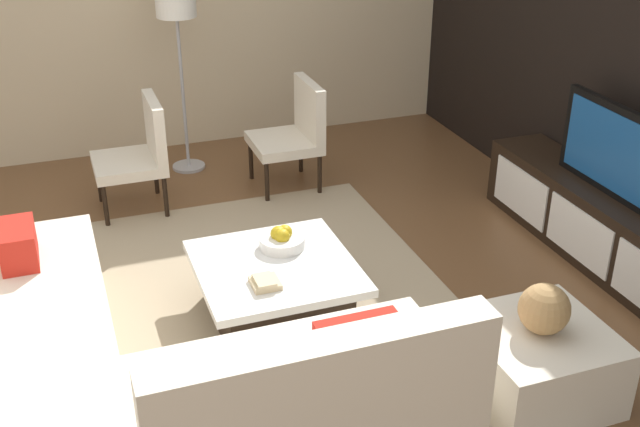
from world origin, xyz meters
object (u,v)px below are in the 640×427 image
Objects in this scene: decorative_ball at (544,309)px; floor_lamp at (176,9)px; accent_chair_far at (295,129)px; book_stack at (265,282)px; sectional_couch at (123,374)px; accent_chair_near at (140,149)px; ottoman at (536,362)px; television at (620,154)px; fruit_bowl at (282,240)px; media_console at (606,229)px; coffee_table at (276,290)px.

floor_lamp is at bearing -162.79° from decorative_ball.
floor_lamp is 1.88× the size of accent_chair_far.
decorative_ball is 1.51m from book_stack.
accent_chair_near reaches higher than sectional_couch.
ottoman is at bearing 76.03° from sectional_couch.
television is at bearing 99.10° from sectional_couch.
accent_chair_far is 2.21m from book_stack.
television is 4.02× the size of fruit_bowl.
floor_lamp is 1.34m from accent_chair_far.
floor_lamp is at bearing -137.68° from media_console.
book_stack is at bearing -29.87° from coffee_table.
ottoman is at bearing 8.04° from accent_chair_far.
television is at bearing 130.00° from decorative_ball.
sectional_couch is 2.11m from decorative_ball.
sectional_couch is 3.49× the size of ottoman.
ottoman is (2.94, 1.58, -0.29)m from accent_chair_near.
media_console is 3.41m from accent_chair_near.
ottoman is at bearing -50.00° from television.
book_stack is at bearing -87.29° from media_console.
television is 2.25m from fruit_bowl.
accent_chair_far is at bearing 50.18° from floor_lamp.
accent_chair_near is at bearing -151.73° from ottoman.
accent_chair_near is at bearing -35.30° from floor_lamp.
media_console is 1.41× the size of floor_lamp.
decorative_ball is (2.96, 0.34, 0.04)m from accent_chair_far.
ottoman is at bearing 33.88° from accent_chair_near.
floor_lamp is (-2.47, -0.05, 1.17)m from coffee_table.
sectional_couch is 14.25× the size of book_stack.
media_console is at bearing 92.71° from book_stack.
sectional_couch is (0.52, -3.27, 0.04)m from media_console.
floor_lamp is (-2.57, -2.34, 1.12)m from media_console.
accent_chair_near is (-2.44, 0.46, 0.19)m from sectional_couch.
sectional_couch is 3.41m from floor_lamp.
sectional_couch is 1.35m from fruit_bowl.
decorative_ball is at bearing 8.04° from accent_chair_far.
television is at bearing 61.36° from accent_chair_near.
coffee_table is 0.32m from book_stack.
sectional_couch reaches higher than fruit_bowl.
television is 6.57× the size of book_stack.
television is 4.29× the size of decorative_ball.
decorative_ball is (0.51, 2.04, 0.24)m from sectional_couch.
ottoman is at bearing 43.40° from coffee_table.
accent_chair_near is 3.36m from ottoman.
book_stack is (0.11, -2.42, -0.40)m from television.
decorative_ball is (1.03, -1.23, 0.28)m from media_console.
decorative_ball is (0.00, 0.00, 0.33)m from ottoman.
ottoman is (1.03, -1.23, -0.60)m from television.
book_stack is at bearing 115.76° from sectional_couch.
fruit_bowl is at bearing 151.19° from coffee_table.
coffee_table is 1.08× the size of accent_chair_near.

